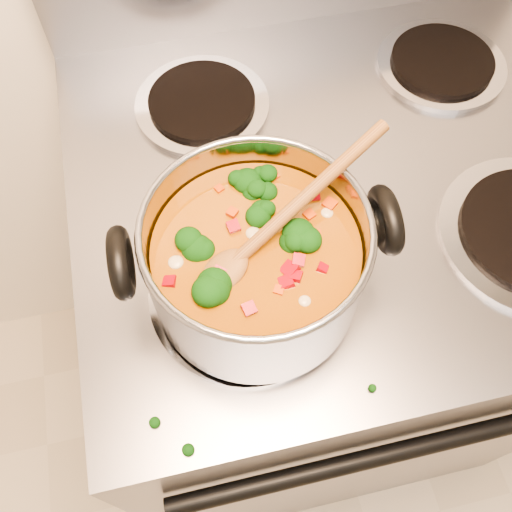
# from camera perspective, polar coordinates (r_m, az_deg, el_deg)

# --- Properties ---
(electric_range) EXTENTS (0.77, 0.69, 1.08)m
(electric_range) POSITION_cam_1_polar(r_m,az_deg,el_deg) (1.18, 6.55, -4.73)
(electric_range) COLOR gray
(electric_range) RESTS_ON ground
(stockpot) EXTENTS (0.29, 0.24, 0.14)m
(stockpot) POSITION_cam_1_polar(r_m,az_deg,el_deg) (0.61, -0.06, -0.55)
(stockpot) COLOR #9C9CA4
(stockpot) RESTS_ON electric_range
(wooden_spoon) EXTENTS (0.24, 0.14, 0.08)m
(wooden_spoon) POSITION_cam_1_polar(r_m,az_deg,el_deg) (0.57, 0.87, 2.18)
(wooden_spoon) COLOR brown
(wooden_spoon) RESTS_ON stockpot
(cooktop_crumbs) EXTENTS (0.26, 0.29, 0.01)m
(cooktop_crumbs) POSITION_cam_1_polar(r_m,az_deg,el_deg) (0.69, 7.65, -1.51)
(cooktop_crumbs) COLOR black
(cooktop_crumbs) RESTS_ON electric_range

